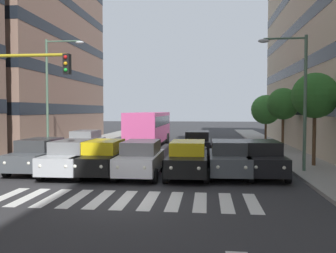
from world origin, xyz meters
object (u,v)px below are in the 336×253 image
car_4 (103,158)px  bus_behind_traffic (149,125)px  car_5 (72,158)px  street_lamp_right (53,86)px  car_row2_1 (197,143)px  car_row2_0 (85,142)px  car_2 (188,159)px  street_lamp_left (297,89)px  car_0 (262,158)px  street_tree_2 (283,104)px  car_3 (141,158)px  street_tree_3 (266,110)px  car_6 (39,155)px  street_tree_1 (315,96)px  car_1 (229,158)px

car_4 → bus_behind_traffic: bearing=-90.0°
car_5 → street_lamp_right: (3.78, -6.42, 3.95)m
car_row2_1 → street_lamp_right: (9.66, 2.00, 3.95)m
car_row2_0 → street_lamp_right: bearing=51.2°
car_2 → street_lamp_left: size_ratio=0.65×
bus_behind_traffic → car_0: bearing=119.4°
car_row2_1 → street_lamp_right: street_lamp_right is taller
bus_behind_traffic → street_lamp_left: 15.94m
street_tree_2 → street_lamp_left: bearing=82.4°
car_2 → car_row2_0: (7.88, -8.23, 0.00)m
car_3 → car_4: size_ratio=1.00×
car_0 → street_tree_3: size_ratio=1.00×
street_tree_3 → street_lamp_right: bearing=34.6°
car_0 → car_2: bearing=8.7°
car_row2_1 → car_6: bearing=44.3°
car_3 → street_tree_2: (-8.97, -11.61, 2.79)m
car_6 → street_tree_2: size_ratio=0.93×
car_3 → street_lamp_right: street_lamp_right is taller
car_row2_0 → street_tree_1: street_tree_1 is taller
car_3 → street_tree_3: bearing=-116.4°
car_2 → street_tree_2: size_ratio=0.93×
street_tree_3 → bus_behind_traffic: bearing=15.8°
car_2 → bus_behind_traffic: bus_behind_traffic is taller
street_lamp_left → car_0: bearing=30.8°
car_4 → street_tree_3: bearing=-121.3°
car_4 → car_5: same height
car_row2_0 → street_tree_1: bearing=162.3°
car_2 → car_3: (2.26, 0.08, 0.00)m
car_3 → car_6: size_ratio=1.00×
car_0 → car_5: size_ratio=1.00×
car_6 → bus_behind_traffic: size_ratio=0.42×
street_tree_3 → car_3: bearing=63.6°
car_5 → street_tree_3: (-11.97, -17.28, 2.36)m
car_2 → car_3: bearing=2.0°
car_2 → car_1: bearing=-168.0°
car_0 → car_1: 1.60m
car_0 → bus_behind_traffic: (7.68, -13.65, 0.97)m
car_row2_0 → car_0: bearing=146.1°
car_0 → street_tree_1: (-3.25, -3.01, 3.10)m
car_row2_0 → street_tree_3: 16.93m
street_lamp_right → car_0: bearing=156.1°
bus_behind_traffic → car_6: bearing=75.4°
car_1 → car_row2_0: (9.83, -7.81, 0.00)m
street_tree_1 → car_0: bearing=42.8°
car_5 → street_tree_2: 17.23m
street_tree_1 → street_tree_3: 13.63m
car_0 → street_lamp_right: (12.98, -5.75, 3.95)m
car_0 → street_tree_2: street_tree_2 is taller
street_lamp_right → street_tree_1: (-16.23, 2.74, -0.84)m
car_3 → car_5: bearing=0.9°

